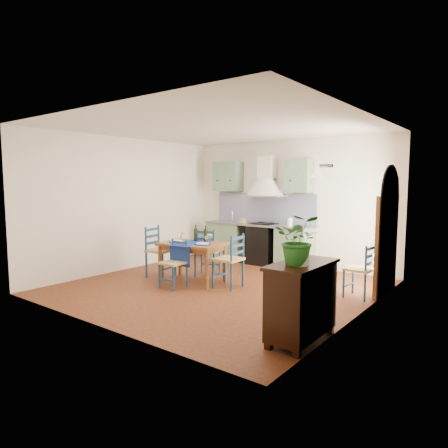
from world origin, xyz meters
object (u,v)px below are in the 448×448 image
Objects in this scene: dining_table at (192,247)px; potted_plant at (299,240)px; sideboard at (301,298)px; chair_near at (174,263)px.

potted_plant is at bearing -26.60° from dining_table.
chair_near is at bearing 164.06° from sideboard.
dining_table is 0.55m from chair_near.
potted_plant is (2.90, -0.96, 0.78)m from chair_near.
dining_table is 3.31m from potted_plant.
chair_near is 3.15m from potted_plant.
dining_table is at bearing 91.84° from chair_near.
potted_plant reaches higher than dining_table.
chair_near is at bearing -88.16° from dining_table.
dining_table is 1.20× the size of sideboard.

